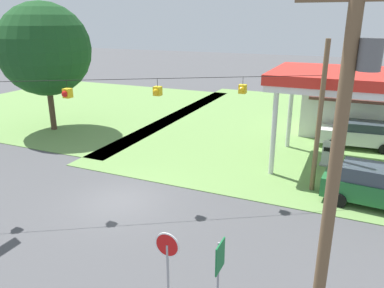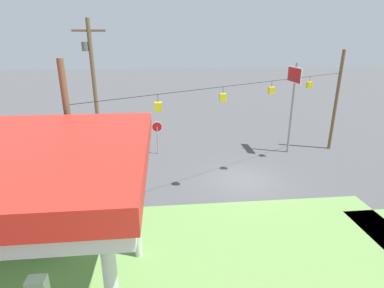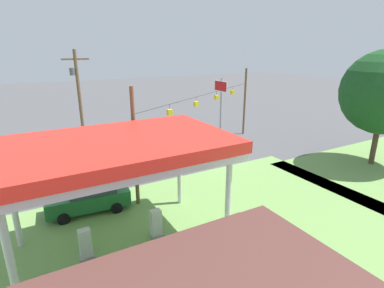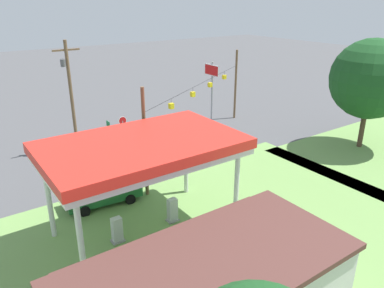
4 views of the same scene
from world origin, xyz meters
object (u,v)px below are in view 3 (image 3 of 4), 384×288
object	(u,v)px
car_at_pumps_front	(89,196)
route_sign	(117,138)
fuel_pump_far	(85,245)
stop_sign_overhead	(221,96)
gas_station_canopy	(116,150)
utility_pole_main	(79,100)
stop_sign_roadside	(131,134)
fuel_pump_near	(156,224)
car_at_pumps_rear	(160,287)

from	to	relation	value
car_at_pumps_front	route_sign	size ratio (longest dim) A/B	2.06
fuel_pump_far	stop_sign_overhead	world-z (taller)	stop_sign_overhead
gas_station_canopy	utility_pole_main	xyz separation A→B (m)	(-0.87, -14.38, 0.21)
route_sign	utility_pole_main	bearing A→B (deg)	-14.65
gas_station_canopy	stop_sign_overhead	distance (m)	20.11
stop_sign_roadside	utility_pole_main	size ratio (longest dim) A/B	0.26
route_sign	utility_pole_main	world-z (taller)	utility_pole_main
fuel_pump_far	fuel_pump_near	bearing A→B (deg)	180.00
fuel_pump_far	stop_sign_overhead	distance (m)	21.85
utility_pole_main	car_at_pumps_rear	bearing A→B (deg)	87.66
fuel_pump_far	car_at_pumps_rear	world-z (taller)	car_at_pumps_rear
fuel_pump_near	car_at_pumps_rear	bearing A→B (deg)	68.95
fuel_pump_near	stop_sign_roadside	world-z (taller)	stop_sign_roadside
fuel_pump_near	car_at_pumps_front	distance (m)	5.05
route_sign	utility_pole_main	xyz separation A→B (m)	(2.78, -0.73, 3.62)
utility_pole_main	fuel_pump_far	bearing A→B (deg)	79.53
stop_sign_roadside	utility_pole_main	bearing A→B (deg)	174.19
route_sign	fuel_pump_near	bearing A→B (deg)	82.24
fuel_pump_far	utility_pole_main	world-z (taller)	utility_pole_main
gas_station_canopy	stop_sign_roadside	bearing A→B (deg)	-110.35
car_at_pumps_front	fuel_pump_far	bearing A→B (deg)	81.12
car_at_pumps_front	stop_sign_overhead	xyz separation A→B (m)	(-15.73, -8.99, 3.75)
fuel_pump_near	route_sign	xyz separation A→B (m)	(-1.86, -13.65, 0.99)
car_at_pumps_rear	route_sign	bearing A→B (deg)	74.48
fuel_pump_near	car_at_pumps_rear	size ratio (longest dim) A/B	0.29
fuel_pump_far	stop_sign_overhead	bearing A→B (deg)	-141.51
utility_pole_main	route_sign	bearing A→B (deg)	165.35
car_at_pumps_front	utility_pole_main	xyz separation A→B (m)	(-1.58, -10.00, 4.33)
gas_station_canopy	car_at_pumps_front	xyz separation A→B (m)	(0.71, -4.38, -4.13)
fuel_pump_near	gas_station_canopy	bearing A→B (deg)	0.05
gas_station_canopy	car_at_pumps_rear	bearing A→B (deg)	91.30
fuel_pump_far	stop_sign_roadside	xyz separation A→B (m)	(-6.96, -13.94, 1.09)
stop_sign_roadside	stop_sign_overhead	xyz separation A→B (m)	(-9.85, 0.58, 2.93)
car_at_pumps_rear	utility_pole_main	xyz separation A→B (m)	(-0.77, -18.77, 4.37)
car_at_pumps_front	fuel_pump_near	bearing A→B (deg)	124.71
car_at_pumps_front	stop_sign_roadside	distance (m)	11.26
car_at_pumps_rear	fuel_pump_far	bearing A→B (deg)	108.90
gas_station_canopy	car_at_pumps_rear	size ratio (longest dim) A/B	2.00
fuel_pump_near	utility_pole_main	xyz separation A→B (m)	(0.92, -14.38, 4.61)
fuel_pump_near	car_at_pumps_rear	xyz separation A→B (m)	(1.69, 4.39, 0.23)
stop_sign_overhead	utility_pole_main	distance (m)	14.20
fuel_pump_near	car_at_pumps_front	size ratio (longest dim) A/B	0.31
car_at_pumps_front	route_sign	distance (m)	10.28
stop_sign_overhead	route_sign	size ratio (longest dim) A/B	2.77
fuel_pump_far	stop_sign_overhead	size ratio (longest dim) A/B	0.23
stop_sign_roadside	gas_station_canopy	bearing A→B (deg)	-110.35
car_at_pumps_front	stop_sign_roadside	bearing A→B (deg)	-116.68
route_sign	fuel_pump_far	bearing A→B (deg)	68.27
stop_sign_roadside	stop_sign_overhead	world-z (taller)	stop_sign_overhead
car_at_pumps_front	car_at_pumps_rear	bearing A→B (deg)	100.23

